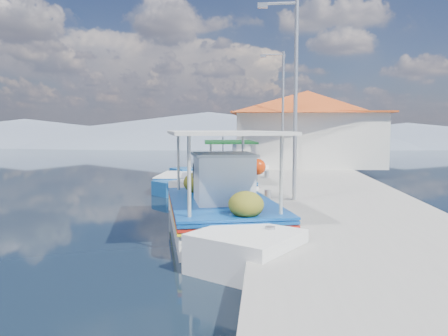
{
  "coord_description": "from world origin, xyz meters",
  "views": [
    {
      "loc": [
        3.68,
        -11.24,
        2.69
      ],
      "look_at": [
        2.28,
        3.76,
        1.3
      ],
      "focal_mm": 34.78,
      "sensor_mm": 36.0,
      "label": 1
    }
  ],
  "objects": [
    {
      "name": "lamp_post_near",
      "position": [
        4.51,
        2.0,
        3.85
      ],
      "size": [
        1.21,
        0.14,
        6.0
      ],
      "color": "#A5A8AD",
      "rests_on": "quay"
    },
    {
      "name": "bollards",
      "position": [
        3.8,
        5.25,
        0.65
      ],
      "size": [
        0.2,
        17.2,
        0.3
      ],
      "color": "#A5A8AD",
      "rests_on": "quay"
    },
    {
      "name": "caique_green_canopy",
      "position": [
        2.29,
        6.18,
        0.36
      ],
      "size": [
        2.47,
        6.39,
        2.41
      ],
      "rotation": [
        0.0,
        0.0,
        -0.14
      ],
      "color": "white",
      "rests_on": "ground"
    },
    {
      "name": "quay",
      "position": [
        5.9,
        6.0,
        0.25
      ],
      "size": [
        5.0,
        44.0,
        0.5
      ],
      "primitive_type": "cube",
      "color": "#99968F",
      "rests_on": "ground"
    },
    {
      "name": "harbor_building",
      "position": [
        6.2,
        15.0,
        2.78
      ],
      "size": [
        10.49,
        10.49,
        4.4
      ],
      "color": "silver",
      "rests_on": "quay"
    },
    {
      "name": "caique_far",
      "position": [
        2.47,
        15.24,
        0.5
      ],
      "size": [
        3.96,
        7.25,
        2.7
      ],
      "rotation": [
        0.0,
        0.0,
        -0.35
      ],
      "color": "white",
      "rests_on": "ground"
    },
    {
      "name": "caique_blue_hull",
      "position": [
        -0.12,
        7.72,
        0.26
      ],
      "size": [
        1.68,
        5.43,
        0.97
      ],
      "rotation": [
        0.0,
        0.0,
        -0.02
      ],
      "color": "#185293",
      "rests_on": "ground"
    },
    {
      "name": "ground",
      "position": [
        0.0,
        0.0,
        0.0
      ],
      "size": [
        160.0,
        160.0,
        0.0
      ],
      "primitive_type": "plane",
      "color": "black",
      "rests_on": "ground"
    },
    {
      "name": "mountain_ridge",
      "position": [
        6.54,
        56.0,
        2.04
      ],
      "size": [
        171.4,
        96.0,
        5.5
      ],
      "color": "slate",
      "rests_on": "ground"
    },
    {
      "name": "main_caique",
      "position": [
        2.61,
        -0.15,
        0.56
      ],
      "size": [
        3.97,
        8.53,
        2.9
      ],
      "rotation": [
        0.0,
        0.0,
        -0.25
      ],
      "color": "white",
      "rests_on": "ground"
    },
    {
      "name": "lamp_post_far",
      "position": [
        4.51,
        11.0,
        3.85
      ],
      "size": [
        1.21,
        0.14,
        6.0
      ],
      "color": "#A5A8AD",
      "rests_on": "quay"
    }
  ]
}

